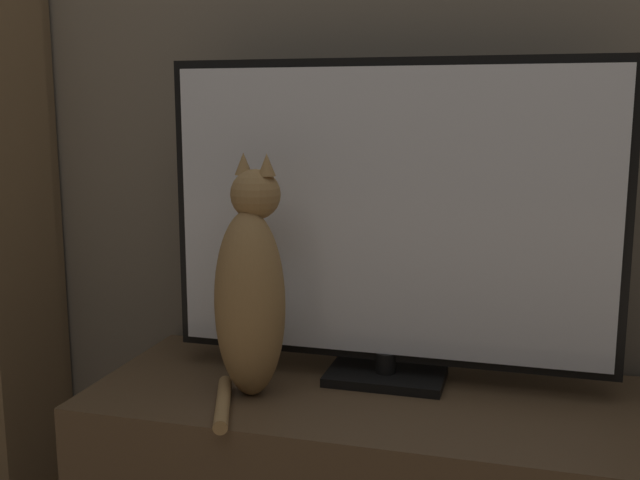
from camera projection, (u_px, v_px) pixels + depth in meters
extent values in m
cube|color=#756B5B|center=(424.00, 5.00, 1.69)|extent=(4.80, 0.05, 2.60)
cube|color=black|center=(386.00, 377.00, 1.63)|extent=(0.25, 0.15, 0.02)
cylinder|color=black|center=(386.00, 362.00, 1.62)|extent=(0.04, 0.04, 0.05)
cube|color=black|center=(389.00, 214.00, 1.57)|extent=(0.96, 0.02, 0.64)
cube|color=white|center=(388.00, 214.00, 1.56)|extent=(0.92, 0.01, 0.60)
ellipsoid|color=#997547|center=(250.00, 304.00, 1.52)|extent=(0.18, 0.17, 0.39)
ellipsoid|color=silver|center=(263.00, 308.00, 1.57)|extent=(0.09, 0.06, 0.21)
sphere|color=#997547|center=(255.00, 194.00, 1.50)|extent=(0.12, 0.12, 0.10)
cone|color=#997547|center=(243.00, 164.00, 1.51)|extent=(0.04, 0.04, 0.04)
cone|color=#997547|center=(267.00, 165.00, 1.48)|extent=(0.04, 0.04, 0.04)
cylinder|color=#997547|center=(223.00, 403.00, 1.47)|extent=(0.11, 0.23, 0.03)
cube|color=brown|center=(24.00, 231.00, 1.87)|extent=(0.03, 0.28, 1.53)
cube|color=#6B2D75|center=(6.00, 461.00, 2.00)|extent=(0.07, 0.23, 0.22)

